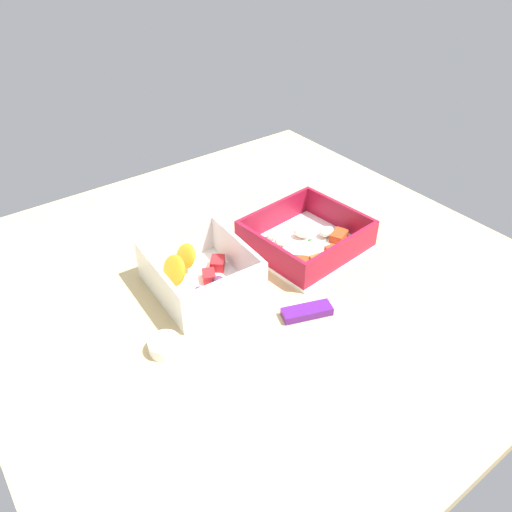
{
  "coord_description": "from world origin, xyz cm",
  "views": [
    {
      "loc": [
        35.65,
        47.89,
        49.53
      ],
      "look_at": [
        -0.93,
        -1.12,
        4.0
      ],
      "focal_mm": 34.74,
      "sensor_mm": 36.0,
      "label": 1
    }
  ],
  "objects_px": {
    "fruit_bowl": "(200,275)",
    "candy_bar": "(307,311)",
    "pasta_container": "(305,241)",
    "paper_cup_liner": "(165,346)"
  },
  "relations": [
    {
      "from": "fruit_bowl",
      "to": "candy_bar",
      "type": "height_order",
      "value": "fruit_bowl"
    },
    {
      "from": "pasta_container",
      "to": "paper_cup_liner",
      "type": "height_order",
      "value": "pasta_container"
    },
    {
      "from": "pasta_container",
      "to": "fruit_bowl",
      "type": "xyz_separation_m",
      "value": [
        0.19,
        -0.02,
        0.01
      ]
    },
    {
      "from": "pasta_container",
      "to": "paper_cup_liner",
      "type": "distance_m",
      "value": 0.3
    },
    {
      "from": "pasta_container",
      "to": "fruit_bowl",
      "type": "relative_size",
      "value": 1.18
    },
    {
      "from": "pasta_container",
      "to": "fruit_bowl",
      "type": "distance_m",
      "value": 0.19
    },
    {
      "from": "candy_bar",
      "to": "pasta_container",
      "type": "bearing_deg",
      "value": -130.12
    },
    {
      "from": "fruit_bowl",
      "to": "candy_bar",
      "type": "bearing_deg",
      "value": 121.94
    },
    {
      "from": "candy_bar",
      "to": "paper_cup_liner",
      "type": "distance_m",
      "value": 0.2
    },
    {
      "from": "fruit_bowl",
      "to": "candy_bar",
      "type": "distance_m",
      "value": 0.16
    }
  ]
}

